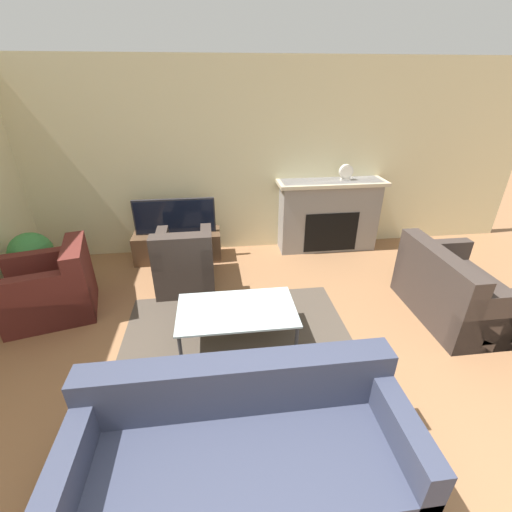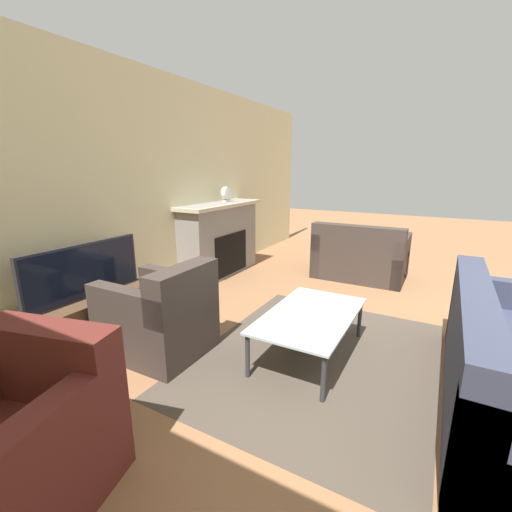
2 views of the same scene
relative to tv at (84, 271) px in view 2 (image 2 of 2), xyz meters
name	(u,v)px [view 2 (image 2 of 2)]	position (x,y,z in m)	size (l,w,h in m)	color
wall_back	(132,189)	(0.92, 0.33, 0.67)	(8.89, 0.06, 2.70)	beige
area_rug	(317,356)	(0.73, -1.99, -0.67)	(2.37, 1.89, 0.00)	#4C4238
fireplace	(220,238)	(2.30, 0.10, -0.11)	(1.60, 0.45, 1.09)	gray
tv_stand	(90,318)	(0.00, 0.00, -0.46)	(1.25, 0.44, 0.42)	brown
tv	(84,271)	(0.00, 0.00, 0.00)	(1.14, 0.06, 0.51)	#232328
couch_loveseat	(360,258)	(3.17, -1.79, -0.38)	(0.88, 1.27, 0.82)	#3D332D
armchair_by_window	(7,458)	(-1.28, -1.19, -0.38)	(1.04, 0.94, 0.82)	#5B231E
armchair_accent	(160,320)	(0.16, -0.75, -0.37)	(0.72, 0.85, 0.82)	#3D332D
coffee_table	(310,317)	(0.73, -1.92, -0.32)	(1.17, 0.69, 0.38)	#333338
mantel_clock	(227,194)	(2.50, 0.10, 0.53)	(0.20, 0.07, 0.23)	beige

